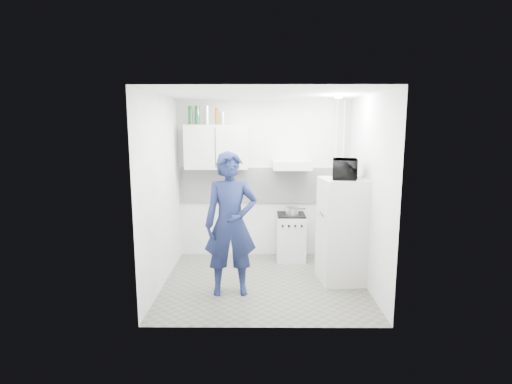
{
  "coord_description": "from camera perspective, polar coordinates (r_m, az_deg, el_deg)",
  "views": [
    {
      "loc": [
        -0.08,
        -5.33,
        2.22
      ],
      "look_at": [
        -0.11,
        0.3,
        1.25
      ],
      "focal_mm": 28.0,
      "sensor_mm": 36.0,
      "label": 1
    }
  ],
  "objects": [
    {
      "name": "ceiling",
      "position": [
        5.34,
        1.25,
        13.87
      ],
      "size": [
        2.8,
        2.8,
        0.0
      ],
      "primitive_type": "plane",
      "color": "white",
      "rests_on": "wall_back"
    },
    {
      "name": "ceiling_spot_fixture",
      "position": [
        5.64,
        11.7,
        13.15
      ],
      "size": [
        0.1,
        0.1,
        0.02
      ],
      "primitive_type": "cylinder",
      "color": "white",
      "rests_on": "ceiling"
    },
    {
      "name": "bottle_c",
      "position": [
        6.45,
        -7.05,
        10.84
      ],
      "size": [
        0.07,
        0.07,
        0.29
      ],
      "primitive_type": "cylinder",
      "color": "silver",
      "rests_on": "upper_cabinet"
    },
    {
      "name": "range_hood",
      "position": [
        6.38,
        5.13,
        3.89
      ],
      "size": [
        0.6,
        0.5,
        0.14
      ],
      "primitive_type": "cube",
      "color": "silver",
      "rests_on": "wall_back"
    },
    {
      "name": "saucepan",
      "position": [
        6.46,
        5.18,
        -2.72
      ],
      "size": [
        0.21,
        0.21,
        0.11
      ],
      "primitive_type": "cylinder",
      "color": "silver",
      "rests_on": "stove_top"
    },
    {
      "name": "upper_cabinet",
      "position": [
        6.45,
        -5.65,
        6.44
      ],
      "size": [
        1.0,
        0.35,
        0.7
      ],
      "primitive_type": "cube",
      "color": "silver",
      "rests_on": "wall_back"
    },
    {
      "name": "pipe_b",
      "position": [
        6.68,
        11.23,
        1.67
      ],
      "size": [
        0.04,
        0.04,
        2.6
      ],
      "primitive_type": "cylinder",
      "color": "silver",
      "rests_on": "floor"
    },
    {
      "name": "bottle_a",
      "position": [
        6.49,
        -9.35,
        10.76
      ],
      "size": [
        0.07,
        0.07,
        0.29
      ],
      "primitive_type": "cylinder",
      "color": "#144C1E",
      "rests_on": "upper_cabinet"
    },
    {
      "name": "floor",
      "position": [
        5.77,
        1.15,
        -12.85
      ],
      "size": [
        2.8,
        2.8,
        0.0
      ],
      "primitive_type": "plane",
      "color": "#636256",
      "rests_on": "ground"
    },
    {
      "name": "wall_back",
      "position": [
        6.64,
        1.04,
        1.81
      ],
      "size": [
        2.8,
        0.0,
        2.8
      ],
      "primitive_type": "plane",
      "rotation": [
        1.57,
        0.0,
        0.0
      ],
      "color": "white",
      "rests_on": "floor"
    },
    {
      "name": "bottle_d",
      "position": [
        6.44,
        -5.61,
        10.74
      ],
      "size": [
        0.06,
        0.06,
        0.27
      ],
      "primitive_type": "cylinder",
      "color": "brown",
      "rests_on": "upper_cabinet"
    },
    {
      "name": "backsplash",
      "position": [
        6.64,
        1.04,
        0.94
      ],
      "size": [
        2.74,
        0.03,
        0.6
      ],
      "primitive_type": "cube",
      "color": "white",
      "rests_on": "wall_back"
    },
    {
      "name": "canister_a",
      "position": [
        6.43,
        -4.83,
        10.42
      ],
      "size": [
        0.08,
        0.08,
        0.19
      ],
      "primitive_type": "cylinder",
      "color": "silver",
      "rests_on": "upper_cabinet"
    },
    {
      "name": "bottle_b",
      "position": [
        6.47,
        -8.39,
        10.8
      ],
      "size": [
        0.08,
        0.08,
        0.29
      ],
      "primitive_type": "cylinder",
      "color": "#144C1E",
      "rests_on": "upper_cabinet"
    },
    {
      "name": "fridge",
      "position": [
        5.74,
        12.25,
        -5.41
      ],
      "size": [
        0.68,
        0.68,
        1.47
      ],
      "primitive_type": "cube",
      "rotation": [
        0.0,
        0.0,
        0.11
      ],
      "color": "silver",
      "rests_on": "floor"
    },
    {
      "name": "stove",
      "position": [
        6.61,
        4.98,
        -6.51
      ],
      "size": [
        0.46,
        0.46,
        0.74
      ],
      "primitive_type": "cube",
      "color": "silver",
      "rests_on": "floor"
    },
    {
      "name": "wall_left",
      "position": [
        5.56,
        -13.38,
        -0.0
      ],
      "size": [
        0.0,
        2.6,
        2.6
      ],
      "primitive_type": "plane",
      "rotation": [
        1.57,
        0.0,
        1.57
      ],
      "color": "white",
      "rests_on": "floor"
    },
    {
      "name": "person",
      "position": [
        5.18,
        -3.63,
        -4.59
      ],
      "size": [
        0.72,
        0.51,
        1.87
      ],
      "primitive_type": "imported",
      "rotation": [
        0.0,
        0.0,
        0.1
      ],
      "color": "#161F45",
      "rests_on": "floor"
    },
    {
      "name": "wall_right",
      "position": [
        5.6,
        15.66,
        -0.03
      ],
      "size": [
        0.0,
        2.6,
        2.6
      ],
      "primitive_type": "plane",
      "rotation": [
        1.57,
        0.0,
        -1.57
      ],
      "color": "white",
      "rests_on": "floor"
    },
    {
      "name": "pipe_a",
      "position": [
        6.7,
        12.24,
        1.67
      ],
      "size": [
        0.05,
        0.05,
        2.6
      ],
      "primitive_type": "cylinder",
      "color": "silver",
      "rests_on": "floor"
    },
    {
      "name": "stove_top",
      "position": [
        6.51,
        5.03,
        -3.26
      ],
      "size": [
        0.44,
        0.44,
        0.03
      ],
      "primitive_type": "cube",
      "color": "black",
      "rests_on": "stove"
    },
    {
      "name": "microwave",
      "position": [
        5.58,
        12.57,
        3.25
      ],
      "size": [
        0.53,
        0.41,
        0.27
      ],
      "primitive_type": "imported",
      "rotation": [
        0.0,
        0.0,
        1.39
      ],
      "color": "black",
      "rests_on": "fridge"
    }
  ]
}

